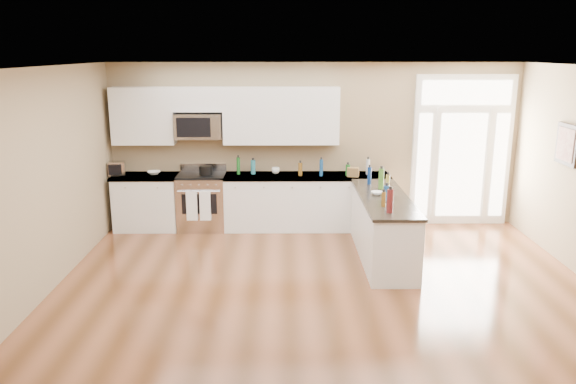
% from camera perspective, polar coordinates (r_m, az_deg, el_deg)
% --- Properties ---
extents(ground, '(8.00, 8.00, 0.00)m').
position_cam_1_polar(ground, '(6.36, 4.48, -13.86)').
color(ground, '#563118').
extents(room_shell, '(8.00, 8.00, 8.00)m').
position_cam_1_polar(room_shell, '(5.76, 4.81, 1.32)').
color(room_shell, '#95805E').
rests_on(room_shell, ground).
extents(back_cabinet_left, '(1.10, 0.66, 0.94)m').
position_cam_1_polar(back_cabinet_left, '(9.91, -14.10, -1.16)').
color(back_cabinet_left, silver).
rests_on(back_cabinet_left, ground).
extents(back_cabinet_right, '(2.85, 0.66, 0.94)m').
position_cam_1_polar(back_cabinet_right, '(9.63, 1.79, -1.17)').
color(back_cabinet_right, silver).
rests_on(back_cabinet_right, ground).
extents(peninsula_cabinet, '(0.69, 2.32, 0.94)m').
position_cam_1_polar(peninsula_cabinet, '(8.36, 9.60, -3.78)').
color(peninsula_cabinet, silver).
rests_on(peninsula_cabinet, ground).
extents(upper_cabinet_left, '(1.04, 0.33, 0.95)m').
position_cam_1_polar(upper_cabinet_left, '(9.78, -14.49, 7.50)').
color(upper_cabinet_left, silver).
rests_on(upper_cabinet_left, room_shell).
extents(upper_cabinet_right, '(1.94, 0.33, 0.95)m').
position_cam_1_polar(upper_cabinet_right, '(9.49, -0.70, 7.76)').
color(upper_cabinet_right, silver).
rests_on(upper_cabinet_right, room_shell).
extents(upper_cabinet_short, '(0.82, 0.33, 0.40)m').
position_cam_1_polar(upper_cabinet_short, '(9.57, -9.11, 9.29)').
color(upper_cabinet_short, silver).
rests_on(upper_cabinet_short, room_shell).
extents(microwave, '(0.78, 0.41, 0.42)m').
position_cam_1_polar(microwave, '(9.58, -9.04, 6.65)').
color(microwave, silver).
rests_on(microwave, room_shell).
extents(entry_door, '(1.70, 0.10, 2.60)m').
position_cam_1_polar(entry_door, '(10.17, 17.23, 4.01)').
color(entry_door, white).
rests_on(entry_door, ground).
extents(wall_art_near, '(0.05, 0.58, 0.58)m').
position_cam_1_polar(wall_art_near, '(8.85, 26.48, 4.34)').
color(wall_art_near, black).
rests_on(wall_art_near, room_shell).
extents(kitchen_range, '(0.80, 0.71, 1.08)m').
position_cam_1_polar(kitchen_range, '(9.72, -8.71, -0.94)').
color(kitchen_range, silver).
rests_on(kitchen_range, ground).
extents(stockpot, '(0.29, 0.29, 0.17)m').
position_cam_1_polar(stockpot, '(9.53, -8.36, 2.21)').
color(stockpot, black).
rests_on(stockpot, kitchen_range).
extents(toaster_oven, '(0.30, 0.26, 0.23)m').
position_cam_1_polar(toaster_oven, '(9.91, -16.99, 2.32)').
color(toaster_oven, silver).
rests_on(toaster_oven, back_cabinet_left).
extents(cardboard_box, '(0.21, 0.18, 0.15)m').
position_cam_1_polar(cardboard_box, '(9.43, 6.63, 2.03)').
color(cardboard_box, brown).
rests_on(cardboard_box, back_cabinet_right).
extents(bowl_left, '(0.26, 0.26, 0.05)m').
position_cam_1_polar(bowl_left, '(9.82, -13.46, 1.92)').
color(bowl_left, white).
rests_on(bowl_left, back_cabinet_left).
extents(bowl_peninsula, '(0.19, 0.19, 0.05)m').
position_cam_1_polar(bowl_peninsula, '(8.28, 9.01, -0.11)').
color(bowl_peninsula, white).
rests_on(bowl_peninsula, peninsula_cabinet).
extents(cup_counter, '(0.15, 0.15, 0.11)m').
position_cam_1_polar(cup_counter, '(9.60, -1.27, 2.20)').
color(cup_counter, white).
rests_on(cup_counter, back_cabinet_right).
extents(counter_bottles, '(2.35, 2.45, 0.31)m').
position_cam_1_polar(counter_bottles, '(8.70, 5.69, 1.39)').
color(counter_bottles, '#19591E').
rests_on(counter_bottles, back_cabinet_right).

